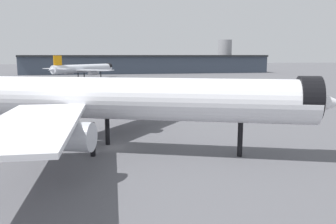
% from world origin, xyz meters
% --- Properties ---
extents(ground, '(900.00, 900.00, 0.00)m').
position_xyz_m(ground, '(0.00, 0.00, 0.00)').
color(ground, '#56565B').
extents(airliner_near_gate, '(54.42, 48.57, 15.80)m').
position_xyz_m(airliner_near_gate, '(0.11, -1.60, 6.96)').
color(airliner_near_gate, white).
rests_on(airliner_near_gate, ground).
extents(airliner_far_taxiway, '(36.77, 37.50, 12.37)m').
position_xyz_m(airliner_far_taxiway, '(-8.34, 140.69, 5.45)').
color(airliner_far_taxiway, silver).
rests_on(airliner_far_taxiway, ground).
extents(terminal_building, '(168.54, 33.32, 23.48)m').
position_xyz_m(terminal_building, '(36.69, 194.71, 6.51)').
color(terminal_building, '#3D4756').
rests_on(terminal_building, ground).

